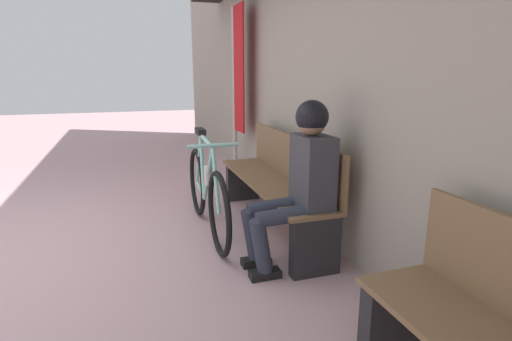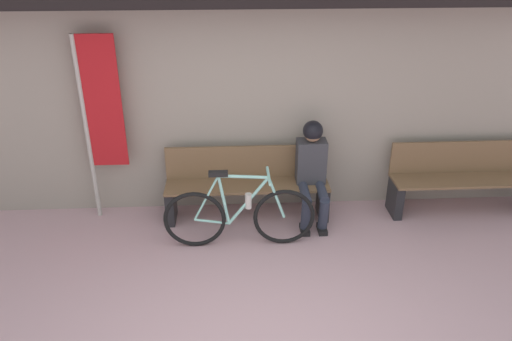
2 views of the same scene
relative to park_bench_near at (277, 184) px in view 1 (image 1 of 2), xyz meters
The scene contains 5 objects.
storefront_wall 1.29m from the park_bench_near, 84.03° to the left, with size 12.00×0.56×3.20m.
park_bench_near is the anchor object (origin of this frame).
bicycle 0.63m from the park_bench_near, 99.60° to the right, with size 1.63×0.40×0.90m.
person_seated 0.81m from the park_bench_near, ahead, with size 0.34×0.61×1.22m.
banner_pole 1.87m from the park_bench_near, behind, with size 0.45×0.05×2.17m.
Camera 1 is at (3.19, 1.07, 1.40)m, focal length 28.00 mm.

